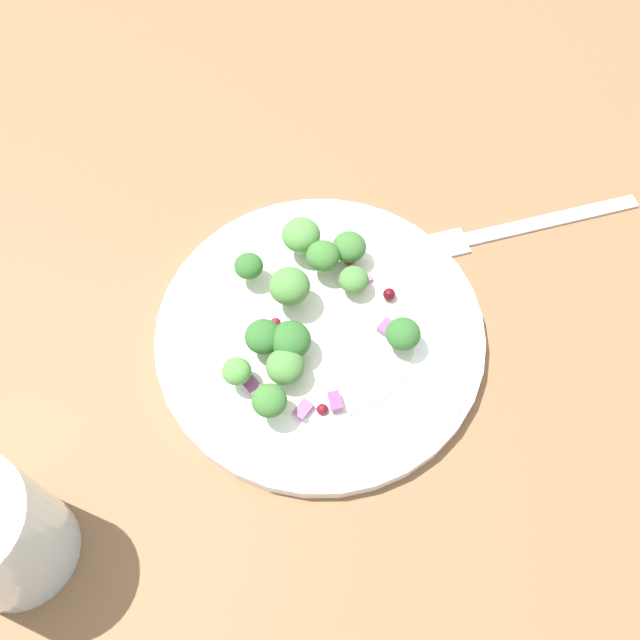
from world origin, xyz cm
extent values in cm
cube|color=brown|center=(0.00, 0.00, -1.00)|extent=(180.00, 180.00, 2.00)
cylinder|color=white|center=(2.81, 0.63, 0.60)|extent=(24.07, 24.07, 1.20)
torus|color=white|center=(2.81, 0.63, 1.20)|extent=(23.14, 23.14, 1.00)
cylinder|color=white|center=(2.81, 0.63, 1.30)|extent=(13.96, 13.96, 0.20)
cylinder|color=#9EC684|center=(2.06, -4.31, 2.30)|extent=(0.94, 0.94, 0.94)
ellipsoid|color=#386B2D|center=(2.06, -4.31, 3.43)|extent=(2.50, 2.50, 1.88)
cylinder|color=#9EC684|center=(3.50, -6.29, 2.19)|extent=(1.09, 1.09, 1.09)
ellipsoid|color=#4C843D|center=(3.50, -6.29, 3.50)|extent=(2.90, 2.90, 2.17)
cylinder|color=#9EC684|center=(6.90, 1.76, 2.02)|extent=(0.97, 0.97, 0.97)
ellipsoid|color=#2D6028|center=(6.90, 1.76, 3.18)|extent=(2.59, 2.59, 1.94)
cylinder|color=#8EB77A|center=(8.86, 4.13, 2.10)|extent=(0.76, 0.76, 0.76)
ellipsoid|color=#4C843D|center=(8.86, 4.13, 3.01)|extent=(2.02, 2.02, 1.51)
cylinder|color=#9EC684|center=(6.80, 6.60, 2.23)|extent=(0.89, 0.89, 0.89)
ellipsoid|color=#386B2D|center=(6.80, 6.60, 3.29)|extent=(2.37, 2.37, 1.77)
cylinder|color=#9EC684|center=(0.39, -2.47, 1.71)|extent=(0.83, 0.83, 0.83)
ellipsoid|color=#477A38|center=(0.39, -2.47, 2.70)|extent=(2.20, 2.20, 1.65)
cylinder|color=#9EC684|center=(4.74, -1.84, 2.30)|extent=(1.11, 1.11, 1.11)
ellipsoid|color=#477A38|center=(4.74, -1.84, 3.64)|extent=(2.96, 2.96, 2.22)
cylinder|color=#ADD18E|center=(5.56, 4.08, 1.76)|extent=(1.00, 1.00, 1.00)
ellipsoid|color=#477A38|center=(5.56, 4.08, 2.95)|extent=(2.66, 2.66, 1.99)
cylinder|color=#9EC684|center=(-2.84, 2.45, 1.82)|extent=(0.93, 0.93, 0.93)
ellipsoid|color=#2D6028|center=(-2.84, 2.45, 2.93)|extent=(2.47, 2.47, 1.85)
cylinder|color=#ADD18E|center=(-0.09, -5.16, 1.87)|extent=(0.96, 0.96, 0.96)
ellipsoid|color=#386B2D|center=(-0.09, -5.16, 3.02)|extent=(2.55, 2.55, 1.91)
cylinder|color=#ADD18E|center=(5.03, 2.23, 1.89)|extent=(1.07, 1.07, 1.07)
ellipsoid|color=#2D6028|center=(5.03, 2.23, 3.17)|extent=(2.85, 2.85, 2.14)
cylinder|color=#8EB77A|center=(7.57, -4.17, 2.18)|extent=(0.80, 0.80, 0.80)
ellipsoid|color=#2D6028|center=(7.57, -4.17, 3.15)|extent=(2.15, 2.15, 1.61)
sphere|color=#4C0A14|center=(-2.54, -1.43, 1.89)|extent=(0.92, 0.92, 0.92)
sphere|color=maroon|center=(5.98, -0.48, 1.75)|extent=(0.75, 0.75, 0.75)
sphere|color=maroon|center=(0.23, -4.78, 1.97)|extent=(0.98, 0.98, 0.98)
sphere|color=maroon|center=(3.32, 6.95, 1.64)|extent=(0.79, 0.79, 0.79)
cube|color=#843D75|center=(7.95, 4.75, 1.76)|extent=(1.48, 1.55, 0.31)
cube|color=#934C84|center=(4.61, 6.84, 1.71)|extent=(1.53, 1.56, 0.38)
cube|color=#A35B93|center=(-0.82, -3.04, 1.48)|extent=(1.62, 1.58, 0.54)
cube|color=#843D75|center=(2.40, 6.56, 1.94)|extent=(0.97, 1.41, 0.54)
cube|color=#934C84|center=(-1.97, 1.24, 1.77)|extent=(1.50, 1.50, 0.57)
cube|color=silver|center=(-17.13, -8.00, 0.25)|extent=(15.00, 3.59, 0.50)
cube|color=silver|center=(-7.95, -6.50, 0.25)|extent=(3.94, 2.95, 0.50)
camera|label=1|loc=(5.29, 24.05, 46.03)|focal=39.05mm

